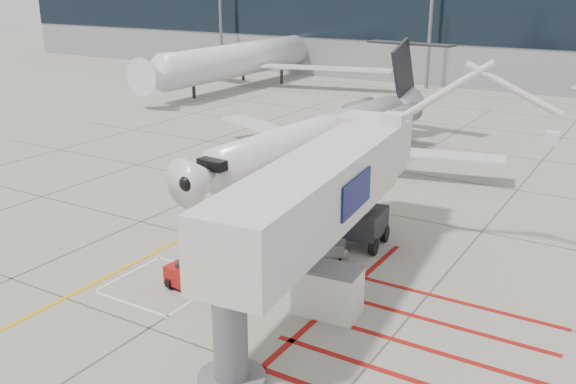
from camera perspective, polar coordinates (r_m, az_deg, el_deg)
The scene contains 9 objects.
ground_plane at distance 27.58m, azimuth -6.55°, elevation -8.34°, with size 260.00×260.00×0.00m, color gray.
regional_jet at distance 40.82m, azimuth 1.29°, elevation 6.44°, with size 23.41×29.51×7.73m, color silver, non-canonical shape.
jet_bridge at distance 25.05m, azimuth 2.16°, elevation -1.54°, with size 9.03×19.07×7.63m, color silver, non-canonical shape.
pushback_tug at distance 27.21m, azimuth -8.38°, elevation -7.31°, with size 2.18×1.36×1.27m, color #AB1210, non-canonical shape.
baggage_cart at distance 29.53m, azimuth 3.46°, elevation -5.27°, with size 1.62×1.02×1.02m, color #515155, non-canonical shape.
ground_power_unit at distance 24.99m, azimuth 3.54°, elevation -8.71°, with size 2.48×1.45×1.96m, color silver, non-canonical shape.
cone_nose at distance 33.69m, azimuth -8.28°, elevation -2.83°, with size 0.36×0.36×0.50m, color orange.
cone_side at distance 29.89m, azimuth 0.44°, elevation -5.42°, with size 0.40×0.40×0.56m, color #E54E0C.
bg_aircraft_b at distance 79.32m, azimuth -3.15°, elevation 13.65°, with size 34.39×38.21×11.46m, color silver, non-canonical shape.
Camera 1 is at (15.34, -19.28, 12.39)m, focal length 40.00 mm.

